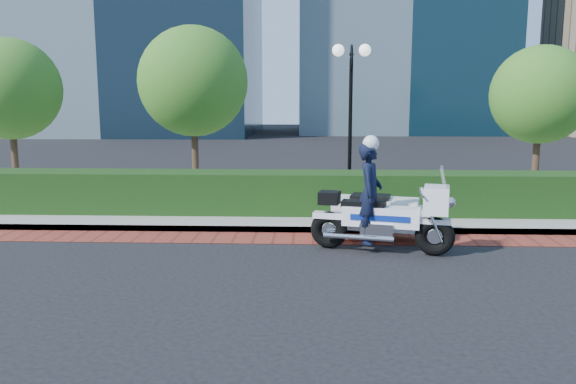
{
  "coord_description": "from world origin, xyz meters",
  "views": [
    {
      "loc": [
        -0.07,
        -10.05,
        2.88
      ],
      "look_at": [
        -0.53,
        1.5,
        1.0
      ],
      "focal_mm": 35.0,
      "sensor_mm": 36.0,
      "label": 1
    }
  ],
  "objects_px": {
    "lamppost": "(351,98)",
    "tree_c": "(540,95)",
    "tree_b": "(193,82)",
    "police_motorcycle": "(378,209)",
    "tree_a": "(10,89)"
  },
  "relations": [
    {
      "from": "tree_a",
      "to": "tree_c",
      "type": "height_order",
      "value": "tree_a"
    },
    {
      "from": "lamppost",
      "to": "tree_c",
      "type": "relative_size",
      "value": 0.98
    },
    {
      "from": "tree_c",
      "to": "lamppost",
      "type": "bearing_deg",
      "value": -166.7
    },
    {
      "from": "tree_a",
      "to": "tree_b",
      "type": "height_order",
      "value": "tree_b"
    },
    {
      "from": "tree_b",
      "to": "police_motorcycle",
      "type": "relative_size",
      "value": 1.79
    },
    {
      "from": "tree_a",
      "to": "police_motorcycle",
      "type": "height_order",
      "value": "tree_a"
    },
    {
      "from": "lamppost",
      "to": "police_motorcycle",
      "type": "bearing_deg",
      "value": -86.35
    },
    {
      "from": "tree_a",
      "to": "police_motorcycle",
      "type": "xyz_separation_m",
      "value": [
        10.27,
        -5.56,
        -2.46
      ]
    },
    {
      "from": "tree_c",
      "to": "police_motorcycle",
      "type": "xyz_separation_m",
      "value": [
        -5.23,
        -5.56,
        -2.28
      ]
    },
    {
      "from": "tree_b",
      "to": "tree_c",
      "type": "bearing_deg",
      "value": -0.0
    },
    {
      "from": "tree_b",
      "to": "tree_c",
      "type": "distance_m",
      "value": 10.01
    },
    {
      "from": "lamppost",
      "to": "tree_c",
      "type": "distance_m",
      "value": 5.65
    },
    {
      "from": "tree_b",
      "to": "tree_c",
      "type": "xyz_separation_m",
      "value": [
        10.0,
        -0.0,
        -0.39
      ]
    },
    {
      "from": "lamppost",
      "to": "tree_a",
      "type": "distance_m",
      "value": 10.09
    },
    {
      "from": "tree_a",
      "to": "tree_b",
      "type": "distance_m",
      "value": 5.5
    }
  ]
}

